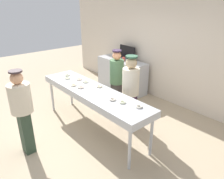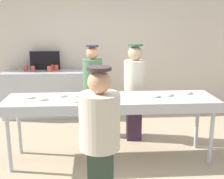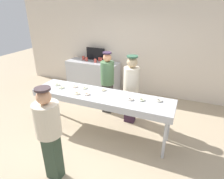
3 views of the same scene
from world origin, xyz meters
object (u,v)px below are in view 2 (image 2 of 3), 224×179
(sugar_donut_4, at_px, (30,97))
(menu_display, at_px, (45,61))
(sugar_donut_3, at_px, (169,94))
(paper_cup_3, at_px, (26,68))
(paper_cup_2, at_px, (56,68))
(sugar_donut_7, at_px, (93,99))
(worker_baker, at_px, (135,86))
(sugar_donut_5, at_px, (62,95))
(paper_cup_1, at_px, (33,69))
(prep_counter, at_px, (45,94))
(sugar_donut_0, at_px, (77,101))
(sugar_donut_8, at_px, (108,93))
(sugar_donut_2, at_px, (188,92))
(paper_cup_4, at_px, (49,69))
(customer_waiting, at_px, (100,139))
(sugar_donut_6, at_px, (79,95))
(sugar_donut_1, at_px, (155,96))
(paper_cup_0, at_px, (53,67))
(fryer_conveyor, at_px, (111,103))
(sugar_donut_9, at_px, (43,99))
(worker_assistant, at_px, (93,86))

(sugar_donut_4, distance_m, menu_display, 2.17)
(sugar_donut_3, bearing_deg, paper_cup_3, 140.33)
(paper_cup_2, bearing_deg, sugar_donut_7, -71.28)
(worker_baker, bearing_deg, sugar_donut_5, 36.89)
(paper_cup_1, bearing_deg, prep_counter, -4.04)
(sugar_donut_0, relative_size, sugar_donut_3, 1.00)
(sugar_donut_7, bearing_deg, menu_display, 113.19)
(sugar_donut_0, relative_size, sugar_donut_5, 1.00)
(sugar_donut_8, xyz_separation_m, paper_cup_1, (-1.43, 1.80, 0.07))
(sugar_donut_2, height_order, worker_baker, worker_baker)
(sugar_donut_3, distance_m, paper_cup_4, 2.73)
(customer_waiting, relative_size, paper_cup_4, 14.00)
(sugar_donut_0, distance_m, sugar_donut_6, 0.31)
(sugar_donut_1, relative_size, customer_waiting, 0.08)
(sugar_donut_5, xyz_separation_m, sugar_donut_8, (0.65, 0.08, 0.00))
(customer_waiting, distance_m, menu_display, 3.74)
(sugar_donut_2, bearing_deg, sugar_donut_4, -177.65)
(sugar_donut_5, height_order, sugar_donut_7, same)
(prep_counter, bearing_deg, sugar_donut_3, -42.91)
(paper_cup_0, bearing_deg, prep_counter, -133.41)
(sugar_donut_1, distance_m, sugar_donut_5, 1.32)
(paper_cup_4, height_order, menu_display, menu_display)
(sugar_donut_5, xyz_separation_m, paper_cup_4, (-0.44, 1.84, 0.07))
(fryer_conveyor, height_order, prep_counter, prep_counter)
(sugar_donut_8, bearing_deg, prep_counter, 124.19)
(sugar_donut_9, xyz_separation_m, paper_cup_0, (-0.16, 2.21, 0.07))
(sugar_donut_1, xyz_separation_m, sugar_donut_5, (-1.31, 0.12, 0.00))
(paper_cup_1, bearing_deg, worker_assistant, -42.56)
(sugar_donut_1, bearing_deg, prep_counter, 133.30)
(sugar_donut_8, bearing_deg, paper_cup_1, 128.47)
(sugar_donut_5, bearing_deg, paper_cup_1, 112.54)
(sugar_donut_3, bearing_deg, paper_cup_0, 132.33)
(sugar_donut_0, height_order, paper_cup_1, paper_cup_1)
(fryer_conveyor, bearing_deg, sugar_donut_0, -159.95)
(paper_cup_4, bearing_deg, sugar_donut_6, -69.55)
(worker_assistant, relative_size, paper_cup_2, 13.95)
(worker_baker, relative_size, paper_cup_4, 14.24)
(sugar_donut_1, bearing_deg, sugar_donut_0, -171.16)
(paper_cup_0, bearing_deg, sugar_donut_5, -78.86)
(sugar_donut_6, bearing_deg, sugar_donut_4, -173.37)
(sugar_donut_7, xyz_separation_m, paper_cup_4, (-0.88, 2.08, 0.07))
(sugar_donut_0, xyz_separation_m, sugar_donut_6, (0.00, 0.31, 0.00))
(sugar_donut_4, bearing_deg, customer_waiting, -56.82)
(sugar_donut_0, height_order, customer_waiting, customer_waiting)
(sugar_donut_4, distance_m, sugar_donut_8, 1.09)
(sugar_donut_1, bearing_deg, paper_cup_2, 127.65)
(sugar_donut_0, height_order, worker_baker, worker_baker)
(fryer_conveyor, xyz_separation_m, sugar_donut_4, (-1.12, 0.06, 0.09))
(worker_baker, height_order, customer_waiting, worker_baker)
(sugar_donut_8, relative_size, sugar_donut_9, 1.00)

